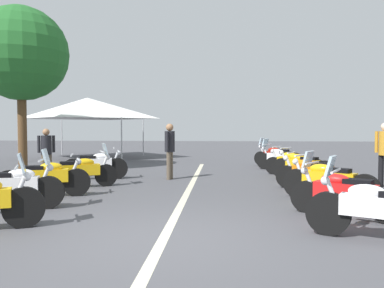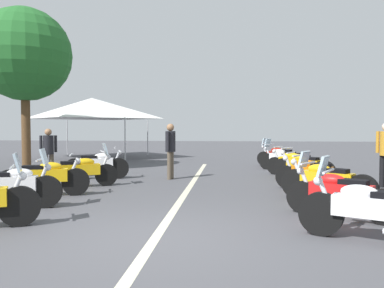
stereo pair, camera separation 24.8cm
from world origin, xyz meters
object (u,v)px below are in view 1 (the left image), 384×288
object	(u,v)px
motorcycle_right_row_5	(294,163)
motorcycle_right_row_0	(378,209)
event_tent	(87,108)
roadside_tree_0	(21,54)
motorcycle_right_row_1	(343,193)
bystander_3	(170,147)
motorcycle_left_row_4	(96,165)
motorcycle_right_row_2	(328,181)
motorcycle_right_row_7	(277,155)
bystander_1	(46,150)
motorcycle_right_row_4	(302,166)
motorcycle_left_row_1	(13,186)
motorcycle_left_row_2	(44,178)
motorcycle_right_row_3	(312,173)
motorcycle_right_row_6	(280,158)
motorcycle_left_row_3	(79,171)

from	to	relation	value
motorcycle_right_row_5	motorcycle_right_row_0	bearing A→B (deg)	121.51
event_tent	roadside_tree_0	bearing A→B (deg)	177.63
motorcycle_right_row_1	bystander_3	xyz separation A→B (m)	(4.89, 3.84, 0.58)
motorcycle_left_row_4	motorcycle_right_row_2	distance (m)	7.07
motorcycle_right_row_7	bystander_1	size ratio (longest dim) A/B	1.17
motorcycle_right_row_0	motorcycle_right_row_7	distance (m)	10.72
motorcycle_right_row_4	event_tent	xyz separation A→B (m)	(7.91, 9.49, 2.18)
motorcycle_right_row_4	bystander_3	world-z (taller)	bystander_3
motorcycle_left_row_4	motorcycle_right_row_0	size ratio (longest dim) A/B	1.03
roadside_tree_0	motorcycle_right_row_0	bearing A→B (deg)	-129.81
motorcycle_left_row_1	bystander_3	world-z (taller)	bystander_3
motorcycle_left_row_2	event_tent	xyz separation A→B (m)	(11.09, 2.87, 2.19)
motorcycle_right_row_3	motorcycle_right_row_6	world-z (taller)	motorcycle_right_row_6
motorcycle_right_row_0	motorcycle_right_row_4	bearing A→B (deg)	-65.11
motorcycle_right_row_7	event_tent	size ratio (longest dim) A/B	0.34
motorcycle_right_row_0	motorcycle_right_row_2	distance (m)	3.02
bystander_3	motorcycle_left_row_2	bearing A→B (deg)	66.12
motorcycle_right_row_0	bystander_1	distance (m)	9.79
motorcycle_right_row_2	event_tent	world-z (taller)	event_tent
motorcycle_left_row_3	bystander_1	distance (m)	2.24
motorcycle_left_row_3	motorcycle_right_row_2	xyz separation A→B (m)	(-1.49, -6.23, 0.01)
event_tent	motorcycle_left_row_1	bearing A→B (deg)	-166.92
motorcycle_right_row_5	motorcycle_right_row_6	size ratio (longest dim) A/B	1.06
motorcycle_left_row_1	motorcycle_right_row_2	size ratio (longest dim) A/B	1.09
motorcycle_right_row_0	motorcycle_right_row_3	world-z (taller)	motorcycle_right_row_0
motorcycle_left_row_3	motorcycle_right_row_5	bearing A→B (deg)	-1.54
bystander_1	motorcycle_right_row_0	bearing A→B (deg)	-161.08
bystander_1	event_tent	size ratio (longest dim) A/B	0.29
motorcycle_right_row_1	event_tent	xyz separation A→B (m)	(12.67, 9.25, 2.19)
motorcycle_right_row_3	motorcycle_right_row_7	xyz separation A→B (m)	(6.12, 0.03, 0.01)
motorcycle_right_row_5	roadside_tree_0	bearing A→B (deg)	30.72
motorcycle_right_row_1	roadside_tree_0	world-z (taller)	roadside_tree_0
event_tent	motorcycle_left_row_3	bearing A→B (deg)	-161.81
motorcycle_right_row_0	motorcycle_right_row_7	xyz separation A→B (m)	(10.72, -0.10, -0.02)
motorcycle_left_row_4	motorcycle_right_row_4	size ratio (longest dim) A/B	1.21
motorcycle_right_row_2	motorcycle_right_row_6	world-z (taller)	motorcycle_right_row_6
motorcycle_right_row_0	motorcycle_right_row_4	world-z (taller)	motorcycle_right_row_0
motorcycle_right_row_5	motorcycle_right_row_7	world-z (taller)	motorcycle_right_row_7
motorcycle_left_row_2	roadside_tree_0	world-z (taller)	roadside_tree_0
motorcycle_left_row_1	motorcycle_right_row_7	distance (m)	11.13
motorcycle_left_row_2	motorcycle_right_row_0	bearing A→B (deg)	-43.68
motorcycle_right_row_3	motorcycle_right_row_7	world-z (taller)	motorcycle_right_row_7
motorcycle_right_row_1	motorcycle_left_row_1	bearing A→B (deg)	32.82
motorcycle_left_row_3	motorcycle_right_row_0	bearing A→B (deg)	-63.70
motorcycle_left_row_3	motorcycle_left_row_4	bearing A→B (deg)	65.81
motorcycle_right_row_3	roadside_tree_0	distance (m)	10.94
motorcycle_left_row_4	motorcycle_right_row_4	distance (m)	6.41
motorcycle_left_row_4	motorcycle_right_row_7	xyz separation A→B (m)	(4.53, -6.30, -0.01)
motorcycle_right_row_0	bystander_1	xyz separation A→B (m)	(6.00, 7.72, 0.46)
bystander_3	motorcycle_right_row_4	bearing A→B (deg)	-168.26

